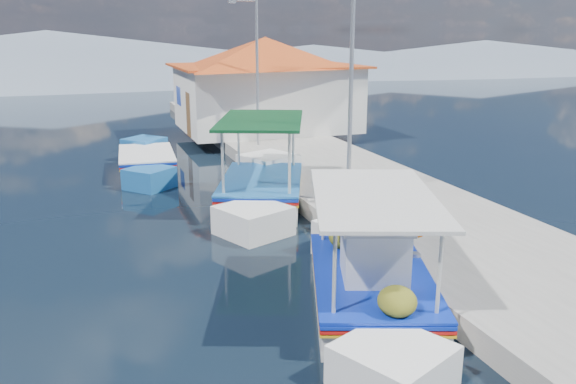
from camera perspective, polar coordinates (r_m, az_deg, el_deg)
name	(u,v)px	position (r m, az deg, el deg)	size (l,w,h in m)	color
ground	(205,261)	(14.12, -8.02, -6.55)	(160.00, 160.00, 0.00)	black
quay	(333,174)	(21.24, 4.37, 1.72)	(5.00, 44.00, 0.50)	#98958E
bollards	(285,172)	(19.72, -0.33, 1.90)	(0.20, 17.20, 0.30)	#A5A8AD
main_caique	(368,281)	(11.82, 7.69, -8.48)	(3.85, 7.14, 2.50)	white
caique_green_canopy	(260,190)	(18.32, -2.72, 0.16)	(4.20, 7.34, 2.95)	white
caique_blue_hull	(147,164)	(23.08, -13.42, 2.62)	(2.28, 6.64, 1.18)	#1A5CA1
harbor_building	(266,82)	(29.30, -2.17, 10.50)	(10.49, 10.49, 4.40)	white
lamp_post_near	(348,82)	(16.49, 5.78, 10.47)	(1.21, 0.14, 6.00)	#A5A8AD
lamp_post_far	(255,64)	(24.92, -3.19, 12.13)	(1.21, 0.14, 6.00)	#A5A8AD
mountain_ridge	(160,59)	(69.54, -12.22, 12.34)	(171.40, 96.00, 5.50)	slate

